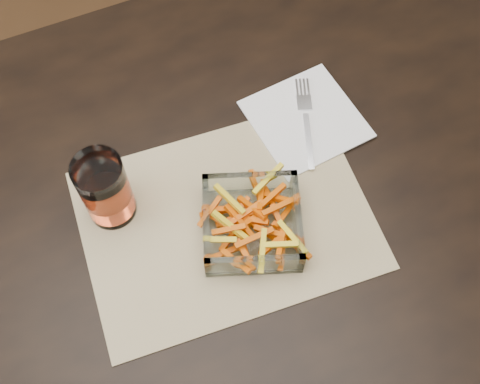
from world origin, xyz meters
The scene contains 6 objects.
dining_table centered at (0.00, 0.00, 0.66)m, with size 1.60×0.90×0.75m.
placemat centered at (0.05, -0.06, 0.75)m, with size 0.45×0.33×0.00m, color tan.
glass_bowl centered at (0.08, -0.09, 0.78)m, with size 0.19×0.19×0.06m.
tumbler centered at (-0.11, 0.03, 0.81)m, with size 0.08×0.08×0.13m.
napkin centered at (0.25, 0.06, 0.76)m, with size 0.18×0.18×0.00m, color white.
fork centered at (0.25, 0.06, 0.76)m, with size 0.08×0.18×0.00m.
Camera 1 is at (-0.09, -0.43, 1.62)m, focal length 45.00 mm.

